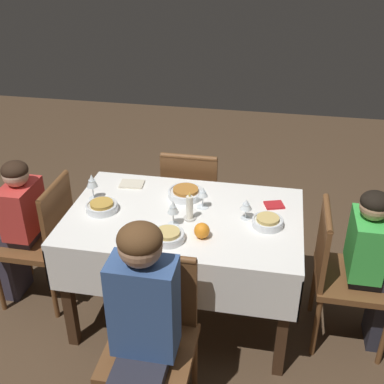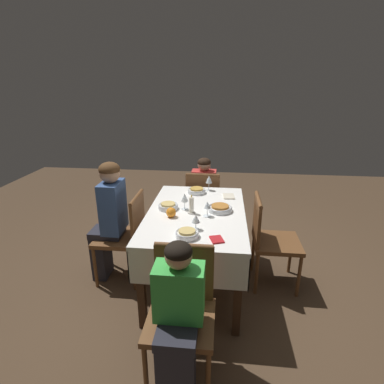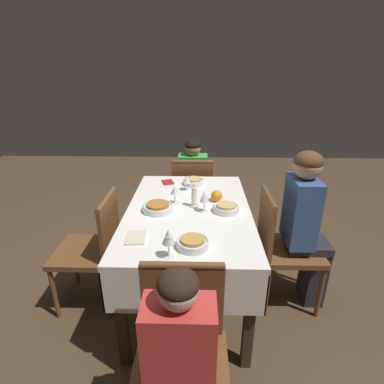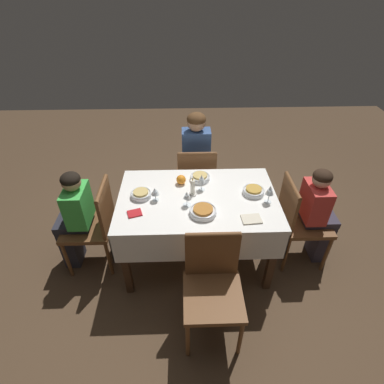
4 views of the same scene
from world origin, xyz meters
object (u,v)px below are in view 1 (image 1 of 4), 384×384
Objects in this scene: bowl_north at (168,236)px; bowl_south at (186,193)px; bowl_east at (102,206)px; person_adult_denim at (142,329)px; person_child_green at (374,264)px; wine_glass_west at (246,205)px; wine_glass_east at (92,181)px; chair_east at (43,235)px; person_child_red at (17,225)px; napkin_spare_side at (132,184)px; napkin_red_folded at (274,205)px; bowl_west at (268,222)px; chair_south at (192,195)px; dining_table at (184,230)px; wine_glass_south at (203,193)px; chair_west at (342,270)px; chair_north at (152,333)px; orange_fruit at (202,231)px; candle_centerpiece at (190,209)px; wine_glass_north at (173,208)px.

bowl_north and bowl_south have the same top height.
person_adult_denim is at bearing 120.28° from bowl_east.
person_child_green reaches higher than bowl_north.
wine_glass_east is at bearing -3.31° from wine_glass_west.
person_child_red is at bearing -90.00° from chair_east.
chair_east is at bearing 12.84° from wine_glass_east.
person_adult_denim is at bearing 108.76° from napkin_spare_side.
napkin_red_folded is at bearing -173.97° from wine_glass_east.
bowl_south is (-1.08, -0.21, 0.23)m from person_child_red.
person_child_red is 5.74× the size of bowl_west.
wine_glass_east is at bearing 121.51° from person_adult_denim.
chair_south is 0.58m from napkin_spare_side.
chair_south is at bearing -83.30° from dining_table.
wine_glass_south reaches higher than bowl_east.
person_adult_denim reaches higher than wine_glass_south.
bowl_south is (0.97, -0.22, 0.29)m from chair_west.
chair_south is at bearing -119.22° from bowl_east.
chair_north is 1.15m from chair_east.
dining_table is at bearing -175.24° from bowl_east.
orange_fruit reaches higher than bowl_east.
bowl_south is 1.36× the size of napkin_spare_side.
wine_glass_south is (-0.13, -0.37, 0.07)m from bowl_north.
napkin_spare_side is at bearing 108.76° from person_adult_denim.
wine_glass_east is at bearing -51.24° from bowl_east.
chair_east is at bearing -1.22° from bowl_west.
wine_glass_west reaches higher than bowl_south.
dining_table is at bearing 96.70° from chair_south.
chair_west is 1.46m from bowl_east.
chair_east is 1.04m from candle_centerpiece.
orange_fruit is at bearing 151.82° from wine_glass_north.
person_child_green is 0.66m from napkin_red_folded.
wine_glass_north is at bearing 95.19° from person_child_green.
napkin_spare_side is (-0.08, -0.34, -0.02)m from bowl_east.
orange_fruit reaches higher than bowl_north.
wine_glass_south is 0.55m from napkin_spare_side.
person_child_red is at bearing -0.21° from dining_table.
orange_fruit is (0.35, 0.18, 0.02)m from bowl_west.
wine_glass_south is 1.03× the size of napkin_red_folded.
orange_fruit is (-0.16, -0.64, 0.13)m from person_adult_denim.
wine_glass_north is at bearing 70.71° from dining_table.
bowl_north is 0.19m from orange_fruit.
napkin_red_folded is at bearing 96.89° from person_child_red.
chair_east and chair_west have the same top height.
orange_fruit is at bearing 78.87° from chair_east.
chair_west reaches higher than bowl_south.
chair_west is 0.54m from napkin_red_folded.
candle_centerpiece is (-0.53, -0.00, 0.04)m from bowl_east.
napkin_spare_side is (0.55, -0.51, -0.04)m from orange_fruit.
wine_glass_south reaches higher than napkin_red_folded.
person_child_red is 2.22m from person_child_green.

